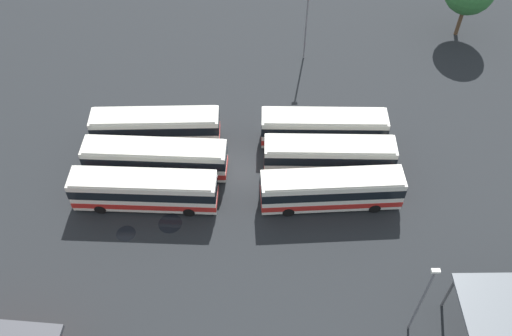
# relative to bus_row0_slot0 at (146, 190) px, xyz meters

# --- Properties ---
(ground_plane) EXTENTS (95.91, 95.91, 0.00)m
(ground_plane) POSITION_rel_bus_row0_slot0_xyz_m (8.14, 3.69, -1.85)
(ground_plane) COLOR black
(bus_row0_slot0) EXTENTS (12.37, 2.94, 3.50)m
(bus_row0_slot0) POSITION_rel_bus_row0_slot0_xyz_m (0.00, 0.00, 0.00)
(bus_row0_slot0) COLOR silver
(bus_row0_slot0) RESTS_ON ground_plane
(bus_row0_slot1) EXTENTS (12.71, 3.06, 3.50)m
(bus_row0_slot1) POSITION_rel_bus_row0_slot0_xyz_m (0.53, 3.58, 0.00)
(bus_row0_slot1) COLOR silver
(bus_row0_slot1) RESTS_ON ground_plane
(bus_row0_slot2) EXTENTS (11.88, 2.73, 3.50)m
(bus_row0_slot2) POSITION_rel_bus_row0_slot0_xyz_m (0.10, 7.50, -0.00)
(bus_row0_slot2) COLOR silver
(bus_row0_slot2) RESTS_ON ground_plane
(bus_row1_slot0) EXTENTS (12.07, 3.09, 3.50)m
(bus_row1_slot0) POSITION_rel_bus_row0_slot0_xyz_m (15.80, 0.05, -0.00)
(bus_row1_slot0) COLOR silver
(bus_row1_slot0) RESTS_ON ground_plane
(bus_row1_slot1) EXTENTS (11.60, 2.67, 3.50)m
(bus_row1_slot1) POSITION_rel_bus_row0_slot0_xyz_m (15.93, 3.89, -0.00)
(bus_row1_slot1) COLOR silver
(bus_row1_slot1) RESTS_ON ground_plane
(bus_row1_slot2) EXTENTS (11.64, 2.65, 3.50)m
(bus_row1_slot2) POSITION_rel_bus_row0_slot0_xyz_m (15.72, 7.40, -0.00)
(bus_row1_slot2) COLOR silver
(bus_row1_slot2) RESTS_ON ground_plane
(lamp_post_by_building) EXTENTS (0.56, 0.28, 8.89)m
(lamp_post_by_building) POSITION_rel_bus_row0_slot0_xyz_m (14.68, 20.18, 3.02)
(lamp_post_by_building) COLOR slate
(lamp_post_by_building) RESTS_ON ground_plane
(lamp_post_near_entrance) EXTENTS (0.56, 0.28, 8.27)m
(lamp_post_near_entrance) POSITION_rel_bus_row0_slot0_xyz_m (20.58, -11.43, 2.70)
(lamp_post_near_entrance) COLOR slate
(lamp_post_near_entrance) RESTS_ON ground_plane
(puddle_front_lane) EXTENTS (2.21, 2.21, 0.01)m
(puddle_front_lane) POSITION_rel_bus_row0_slot0_xyz_m (2.06, 10.39, -1.84)
(puddle_front_lane) COLOR black
(puddle_front_lane) RESTS_ON ground_plane
(puddle_centre_drain) EXTENTS (2.01, 2.01, 0.01)m
(puddle_centre_drain) POSITION_rel_bus_row0_slot0_xyz_m (2.17, -2.14, -1.84)
(puddle_centre_drain) COLOR black
(puddle_centre_drain) RESTS_ON ground_plane
(puddle_back_corner) EXTENTS (1.61, 1.61, 0.01)m
(puddle_back_corner) POSITION_rel_bus_row0_slot0_xyz_m (-1.41, -3.15, -1.84)
(puddle_back_corner) COLOR black
(puddle_back_corner) RESTS_ON ground_plane
(puddle_between_rows) EXTENTS (1.94, 1.94, 0.01)m
(puddle_between_rows) POSITION_rel_bus_row0_slot0_xyz_m (0.55, 10.80, -1.84)
(puddle_between_rows) COLOR black
(puddle_between_rows) RESTS_ON ground_plane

